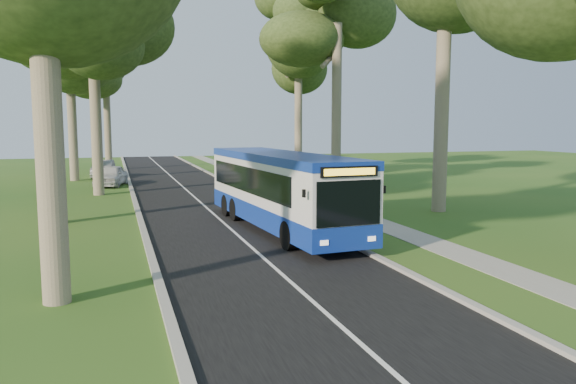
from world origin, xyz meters
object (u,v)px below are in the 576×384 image
object	(u,v)px
litter_bin	(317,206)
car_white	(111,176)
bus	(280,190)
bus_shelter	(344,176)
car_silver	(103,169)
bus_stop_sign	(337,197)

from	to	relation	value
litter_bin	car_white	bearing A→B (deg)	118.15
bus	bus_shelter	size ratio (longest dim) A/B	3.71
bus	car_silver	bearing A→B (deg)	101.16
car_white	car_silver	size ratio (longest dim) A/B	0.98
litter_bin	car_white	distance (m)	19.57
litter_bin	bus_stop_sign	bearing A→B (deg)	-99.04
bus_shelter	bus_stop_sign	bearing A→B (deg)	-118.63
bus_stop_sign	car_silver	distance (m)	29.36
bus_shelter	bus	bearing A→B (deg)	-154.67
bus_shelter	car_silver	size ratio (longest dim) A/B	0.74
bus_shelter	car_white	world-z (taller)	bus_shelter
bus_shelter	litter_bin	bearing A→B (deg)	152.98
car_silver	bus_shelter	bearing A→B (deg)	-60.43
bus_stop_sign	car_silver	world-z (taller)	bus_stop_sign
litter_bin	car_white	size ratio (longest dim) A/B	0.24
bus	litter_bin	distance (m)	3.63
bus_stop_sign	car_white	size ratio (longest dim) A/B	0.56
car_silver	car_white	bearing A→B (deg)	-79.34
bus_stop_sign	car_white	distance (m)	23.02
litter_bin	car_silver	size ratio (longest dim) A/B	0.24
bus	litter_bin	bearing A→B (deg)	39.41
bus_shelter	car_white	xyz separation A→B (m)	(-10.37, 17.79, -1.22)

